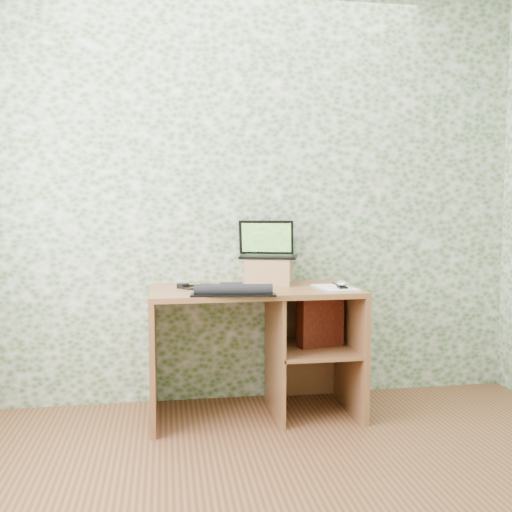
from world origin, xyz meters
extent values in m
plane|color=silver|center=(0.00, 1.75, 1.30)|extent=(3.50, 0.00, 3.50)
cube|color=brown|center=(0.00, 1.44, 0.73)|extent=(1.20, 0.60, 0.03)
cube|color=brown|center=(-0.58, 1.44, 0.36)|extent=(0.03, 0.60, 0.72)
cube|color=brown|center=(0.58, 1.44, 0.36)|extent=(0.03, 0.60, 0.72)
cube|color=brown|center=(0.12, 1.44, 0.36)|extent=(0.02, 0.56, 0.72)
cube|color=brown|center=(0.35, 1.44, 0.38)|extent=(0.46, 0.56, 0.02)
cube|color=brown|center=(0.36, 1.73, 0.36)|extent=(0.48, 0.02, 0.72)
cube|color=#A5774A|center=(0.11, 1.58, 0.83)|extent=(0.32, 0.29, 0.16)
cube|color=black|center=(0.11, 1.58, 0.92)|extent=(0.39, 0.32, 0.02)
cube|color=black|center=(0.11, 1.58, 0.93)|extent=(0.32, 0.20, 0.00)
cube|color=black|center=(0.11, 1.68, 1.03)|extent=(0.34, 0.15, 0.21)
cube|color=#2F5317|center=(0.11, 1.67, 1.03)|extent=(0.30, 0.13, 0.18)
cube|color=black|center=(-0.16, 1.27, 0.77)|extent=(0.41, 0.19, 0.03)
cube|color=black|center=(-0.16, 1.27, 0.77)|extent=(0.14, 0.14, 0.05)
cylinder|color=black|center=(-0.16, 1.17, 0.78)|extent=(0.42, 0.11, 0.06)
cube|color=black|center=(-0.16, 1.17, 0.76)|extent=(0.46, 0.15, 0.01)
torus|color=black|center=(-0.34, 1.49, 0.76)|extent=(0.19, 0.19, 0.01)
cylinder|color=black|center=(-0.41, 1.51, 0.76)|extent=(0.07, 0.07, 0.03)
cylinder|color=black|center=(-0.28, 1.46, 0.76)|extent=(0.07, 0.07, 0.03)
cube|color=white|center=(0.45, 1.32, 0.76)|extent=(0.22, 0.29, 0.01)
ellipsoid|color=silver|center=(0.48, 1.28, 0.78)|extent=(0.07, 0.10, 0.03)
cylinder|color=black|center=(0.48, 1.41, 0.77)|extent=(0.02, 0.12, 0.01)
cube|color=maroon|center=(0.40, 1.44, 0.55)|extent=(0.29, 0.16, 0.33)
camera|label=1|loc=(-0.51, -1.80, 1.22)|focal=40.00mm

